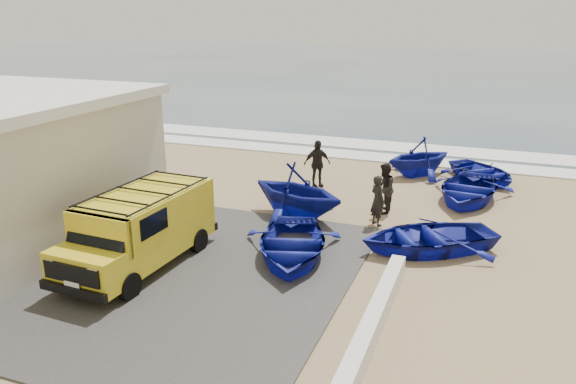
% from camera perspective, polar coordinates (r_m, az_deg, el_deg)
% --- Properties ---
extents(ground, '(160.00, 160.00, 0.00)m').
position_cam_1_polar(ground, '(16.57, -6.26, -5.66)').
color(ground, '#9F855C').
extents(slab, '(12.00, 10.00, 0.05)m').
position_cam_1_polar(slab, '(16.00, -15.98, -7.07)').
color(slab, '#423F3C').
rests_on(slab, ground).
extents(ocean, '(180.00, 88.00, 0.01)m').
position_cam_1_polar(ocean, '(70.16, 15.06, 11.91)').
color(ocean, '#385166').
rests_on(ocean, ground).
extents(surf_line, '(180.00, 1.60, 0.06)m').
position_cam_1_polar(surf_line, '(27.24, 5.09, 3.89)').
color(surf_line, white).
rests_on(surf_line, ground).
extents(surf_wash, '(180.00, 2.20, 0.04)m').
position_cam_1_polar(surf_wash, '(29.60, 6.40, 4.96)').
color(surf_wash, white).
rests_on(surf_wash, ground).
extents(parapet, '(0.35, 6.00, 0.55)m').
position_cam_1_polar(parapet, '(12.41, 8.71, -12.91)').
color(parapet, silver).
rests_on(parapet, ground).
extents(van, '(2.17, 4.96, 2.09)m').
position_cam_1_polar(van, '(15.45, -14.72, -3.45)').
color(van, yellow).
rests_on(van, ground).
extents(boat_near_left, '(3.88, 4.64, 0.83)m').
position_cam_1_polar(boat_near_left, '(15.65, 0.33, -5.34)').
color(boat_near_left, '#131D99').
rests_on(boat_near_left, ground).
extents(boat_near_right, '(4.88, 4.52, 0.82)m').
position_cam_1_polar(boat_near_right, '(16.64, 13.97, -4.46)').
color(boat_near_right, '#131D99').
rests_on(boat_near_right, ground).
extents(boat_mid_left, '(4.30, 4.00, 1.85)m').
position_cam_1_polar(boat_mid_left, '(18.59, 0.89, 0.15)').
color(boat_mid_left, '#131D99').
rests_on(boat_mid_left, ground).
extents(boat_mid_right, '(3.43, 4.47, 0.86)m').
position_cam_1_polar(boat_mid_right, '(21.40, 17.80, 0.29)').
color(boat_mid_right, '#131D99').
rests_on(boat_mid_right, ground).
extents(boat_far_left, '(4.07, 4.11, 1.64)m').
position_cam_1_polar(boat_far_left, '(24.04, 13.16, 3.53)').
color(boat_far_left, '#131D99').
rests_on(boat_far_left, ground).
extents(boat_far_right, '(4.11, 4.24, 0.72)m').
position_cam_1_polar(boat_far_right, '(24.15, 19.16, 1.93)').
color(boat_far_right, '#131D99').
rests_on(boat_far_right, ground).
extents(fisherman_front, '(0.71, 0.70, 1.66)m').
position_cam_1_polar(fisherman_front, '(18.14, 9.08, -0.86)').
color(fisherman_front, black).
rests_on(fisherman_front, ground).
extents(fisherman_middle, '(0.71, 0.88, 1.74)m').
position_cam_1_polar(fisherman_middle, '(19.26, 9.74, 0.36)').
color(fisherman_middle, black).
rests_on(fisherman_middle, ground).
extents(fisherman_back, '(1.13, 1.04, 1.86)m').
position_cam_1_polar(fisherman_back, '(21.91, 2.96, 2.90)').
color(fisherman_back, black).
rests_on(fisherman_back, ground).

